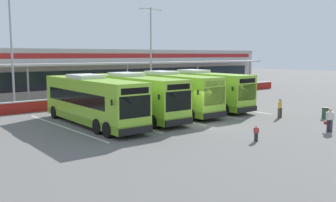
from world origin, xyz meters
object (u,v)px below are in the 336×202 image
at_px(coach_bus_right_centre, 200,90).
at_px(pedestrian_with_handbag, 330,120).
at_px(coach_bus_centre, 168,93).
at_px(coach_bus_left_centre, 133,97).
at_px(coach_bus_leftmost, 92,101).
at_px(lamp_post_west, 11,44).
at_px(pedestrian_in_dark_coat, 280,108).
at_px(pedestrian_child, 256,133).
at_px(litter_bin, 325,113).
at_px(lamp_post_centre, 151,46).

height_order(coach_bus_right_centre, pedestrian_with_handbag, coach_bus_right_centre).
xyz_separation_m(coach_bus_centre, coach_bus_right_centre, (4.36, 0.24, 0.00)).
bearing_deg(coach_bus_centre, coach_bus_right_centre, 3.14).
distance_m(coach_bus_left_centre, pedestrian_with_handbag, 15.14).
bearing_deg(coach_bus_leftmost, lamp_post_west, 100.95).
relative_size(coach_bus_centre, pedestrian_with_handbag, 7.56).
height_order(pedestrian_in_dark_coat, pedestrian_child, pedestrian_in_dark_coat).
xyz_separation_m(coach_bus_left_centre, pedestrian_child, (1.04, -11.74, -1.24)).
distance_m(coach_bus_centre, pedestrian_with_handbag, 14.07).
bearing_deg(coach_bus_left_centre, litter_bin, -40.72).
relative_size(coach_bus_leftmost, pedestrian_with_handbag, 7.56).
height_order(coach_bus_left_centre, coach_bus_centre, same).
distance_m(pedestrian_child, lamp_post_centre, 25.47).
relative_size(pedestrian_child, litter_bin, 1.08).
bearing_deg(coach_bus_leftmost, pedestrian_child, -65.86).
xyz_separation_m(coach_bus_left_centre, coach_bus_right_centre, (8.56, 0.68, 0.00)).
xyz_separation_m(pedestrian_in_dark_coat, lamp_post_west, (-15.80, 18.61, 5.42)).
bearing_deg(litter_bin, lamp_post_centre, 94.36).
xyz_separation_m(coach_bus_leftmost, pedestrian_with_handbag, (11.23, -12.84, -0.93)).
relative_size(coach_bus_leftmost, lamp_post_centre, 1.11).
height_order(lamp_post_west, litter_bin, lamp_post_west).
bearing_deg(pedestrian_in_dark_coat, coach_bus_left_centre, 140.84).
bearing_deg(coach_bus_centre, pedestrian_child, -104.54).
height_order(coach_bus_left_centre, litter_bin, coach_bus_left_centre).
bearing_deg(coach_bus_left_centre, pedestrian_child, -84.92).
relative_size(pedestrian_with_handbag, litter_bin, 1.74).
distance_m(coach_bus_centre, pedestrian_child, 12.64).
bearing_deg(lamp_post_centre, coach_bus_leftmost, -141.33).
height_order(coach_bus_centre, lamp_post_west, lamp_post_west).
relative_size(coach_bus_right_centre, lamp_post_centre, 1.11).
bearing_deg(pedestrian_in_dark_coat, coach_bus_right_centre, 96.99).
height_order(coach_bus_centre, pedestrian_in_dark_coat, coach_bus_centre).
bearing_deg(pedestrian_with_handbag, litter_bin, 29.54).
bearing_deg(pedestrian_with_handbag, lamp_post_west, 119.12).
bearing_deg(lamp_post_west, lamp_post_centre, 1.41).
height_order(coach_bus_right_centre, litter_bin, coach_bus_right_centre).
bearing_deg(litter_bin, pedestrian_with_handbag, -150.46).
bearing_deg(coach_bus_centre, pedestrian_with_handbag, -77.63).
bearing_deg(litter_bin, lamp_post_west, 130.82).
bearing_deg(pedestrian_child, pedestrian_with_handbag, -13.98).
relative_size(coach_bus_centre, pedestrian_in_dark_coat, 7.56).
height_order(coach_bus_leftmost, pedestrian_in_dark_coat, coach_bus_leftmost).
distance_m(coach_bus_leftmost, lamp_post_west, 12.28).
height_order(pedestrian_with_handbag, litter_bin, pedestrian_with_handbag).
relative_size(coach_bus_right_centre, litter_bin, 13.16).
relative_size(pedestrian_child, lamp_post_centre, 0.09).
height_order(coach_bus_leftmost, coach_bus_right_centre, same).
relative_size(coach_bus_centre, litter_bin, 13.16).
distance_m(coach_bus_leftmost, pedestrian_child, 12.45).
bearing_deg(pedestrian_child, lamp_post_centre, 67.56).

